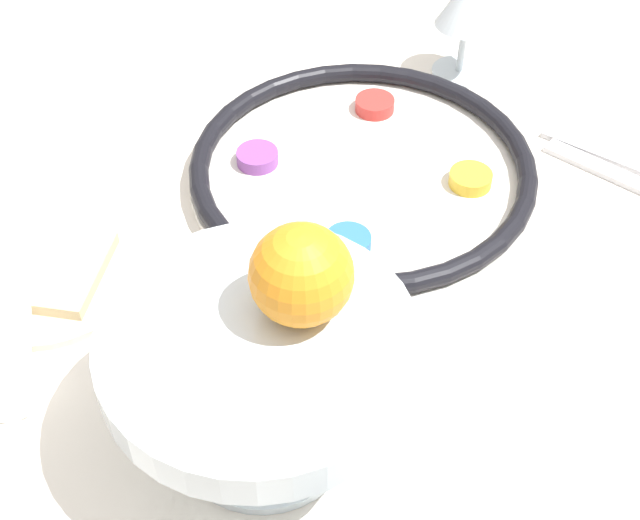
{
  "coord_description": "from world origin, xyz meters",
  "views": [
    {
      "loc": [
        0.57,
        0.11,
        1.37
      ],
      "look_at": [
        0.04,
        0.03,
        0.81
      ],
      "focal_mm": 50.0,
      "sensor_mm": 36.0,
      "label": 1
    }
  ],
  "objects_px": {
    "wine_glass": "(468,4)",
    "bread_plate": "(49,273)",
    "seder_plate": "(362,169)",
    "fruit_stand": "(259,358)",
    "orange_fruit": "(301,275)",
    "napkin_roll": "(9,321)"
  },
  "relations": [
    {
      "from": "wine_glass",
      "to": "fruit_stand",
      "type": "distance_m",
      "value": 0.54
    },
    {
      "from": "seder_plate",
      "to": "orange_fruit",
      "type": "height_order",
      "value": "orange_fruit"
    },
    {
      "from": "wine_glass",
      "to": "napkin_roll",
      "type": "distance_m",
      "value": 0.59
    },
    {
      "from": "seder_plate",
      "to": "orange_fruit",
      "type": "relative_size",
      "value": 4.82
    },
    {
      "from": "bread_plate",
      "to": "napkin_roll",
      "type": "xyz_separation_m",
      "value": [
        0.07,
        -0.01,
        0.01
      ]
    },
    {
      "from": "fruit_stand",
      "to": "orange_fruit",
      "type": "distance_m",
      "value": 0.07
    },
    {
      "from": "fruit_stand",
      "to": "bread_plate",
      "type": "bearing_deg",
      "value": -120.43
    },
    {
      "from": "wine_glass",
      "to": "bread_plate",
      "type": "relative_size",
      "value": 0.73
    },
    {
      "from": "fruit_stand",
      "to": "napkin_roll",
      "type": "distance_m",
      "value": 0.26
    },
    {
      "from": "wine_glass",
      "to": "orange_fruit",
      "type": "height_order",
      "value": "orange_fruit"
    },
    {
      "from": "wine_glass",
      "to": "napkin_roll",
      "type": "relative_size",
      "value": 0.68
    },
    {
      "from": "fruit_stand",
      "to": "bread_plate",
      "type": "height_order",
      "value": "fruit_stand"
    },
    {
      "from": "fruit_stand",
      "to": "bread_plate",
      "type": "relative_size",
      "value": 1.33
    },
    {
      "from": "orange_fruit",
      "to": "bread_plate",
      "type": "relative_size",
      "value": 0.43
    },
    {
      "from": "wine_glass",
      "to": "bread_plate",
      "type": "xyz_separation_m",
      "value": [
        0.39,
        -0.35,
        -0.08
      ]
    },
    {
      "from": "orange_fruit",
      "to": "napkin_roll",
      "type": "height_order",
      "value": "orange_fruit"
    },
    {
      "from": "seder_plate",
      "to": "napkin_roll",
      "type": "relative_size",
      "value": 1.89
    },
    {
      "from": "orange_fruit",
      "to": "bread_plate",
      "type": "distance_m",
      "value": 0.31
    },
    {
      "from": "orange_fruit",
      "to": "napkin_roll",
      "type": "relative_size",
      "value": 0.39
    },
    {
      "from": "seder_plate",
      "to": "fruit_stand",
      "type": "bearing_deg",
      "value": -6.8
    },
    {
      "from": "wine_glass",
      "to": "orange_fruit",
      "type": "relative_size",
      "value": 1.72
    },
    {
      "from": "wine_glass",
      "to": "seder_plate",
      "type": "bearing_deg",
      "value": -22.86
    }
  ]
}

